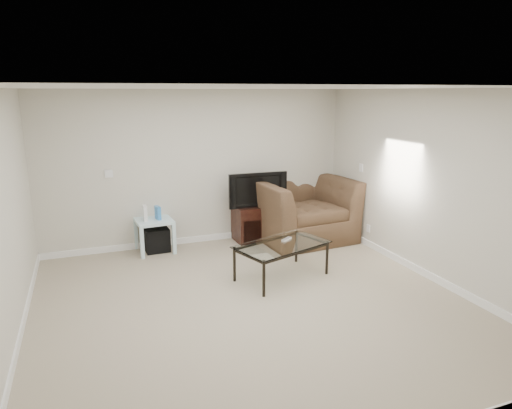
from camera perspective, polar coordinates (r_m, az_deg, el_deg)
name	(u,v)px	position (r m, az deg, el deg)	size (l,w,h in m)	color
floor	(252,304)	(5.56, -0.45, -12.34)	(5.00, 5.00, 0.00)	tan
ceiling	(252,88)	(4.98, -0.50, 14.39)	(5.00, 5.00, 0.00)	white
wall_back	(199,168)	(7.48, -7.16, 4.53)	(5.00, 0.02, 2.50)	silver
wall_left	(2,225)	(4.89, -29.15, -2.22)	(0.02, 5.00, 2.50)	silver
wall_right	(431,186)	(6.42, 20.98, 2.14)	(0.02, 5.00, 2.50)	silver
plate_back	(109,174)	(7.27, -17.93, 3.69)	(0.12, 0.02, 0.12)	white
plate_right_switch	(361,168)	(7.65, 13.01, 4.50)	(0.02, 0.09, 0.13)	white
plate_right_outlet	(368,228)	(7.62, 13.86, -2.92)	(0.02, 0.08, 0.12)	white
tv_stand	(255,222)	(7.74, -0.07, -2.24)	(0.72, 0.50, 0.60)	black
dvd_player	(256,211)	(7.65, 0.05, -0.87)	(0.44, 0.31, 0.06)	black
television	(256,189)	(7.57, 0.02, 1.98)	(0.93, 0.19, 0.57)	black
side_table	(155,235)	(7.35, -12.56, -3.79)	(0.55, 0.55, 0.52)	#A4BCC5
subwoofer	(157,239)	(7.40, -12.31, -4.28)	(0.37, 0.37, 0.37)	black
game_console	(145,213)	(7.20, -13.69, -1.06)	(0.05, 0.17, 0.24)	white
game_case	(158,213)	(7.24, -12.17, -1.02)	(0.05, 0.15, 0.21)	#337FCC
recliner	(302,199)	(7.73, 5.80, 0.66)	(1.58, 1.03, 1.38)	brown
coffee_table	(282,261)	(6.21, 3.22, -7.05)	(1.22, 0.69, 0.48)	black
remote	(286,239)	(6.29, 3.83, -4.34)	(0.19, 0.05, 0.02)	#B2B2B7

